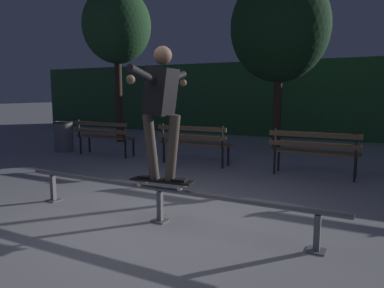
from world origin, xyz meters
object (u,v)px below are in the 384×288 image
park_bench_left_center (194,140)px  park_bench_right_center (314,148)px  grind_rail (160,194)px  trash_can (64,136)px  skateboarder (161,102)px  skateboard (162,181)px  park_bench_leftmost (104,134)px  tree_far_left (117,26)px  tree_behind_benches (280,28)px

park_bench_left_center → park_bench_right_center: size_ratio=1.00×
grind_rail → trash_can: size_ratio=5.37×
skateboarder → trash_can: skateboarder is taller
skateboard → park_bench_leftmost: size_ratio=0.50×
grind_rail → tree_far_left: 8.21m
trash_can → park_bench_right_center: bearing=-0.4°
grind_rail → tree_far_left: size_ratio=0.91×
grind_rail → park_bench_left_center: size_ratio=2.68×
park_bench_right_center → trash_can: park_bench_right_center is taller
tree_behind_benches → grind_rail: bearing=-87.6°
grind_rail → tree_behind_benches: tree_behind_benches is taller
skateboarder → tree_behind_benches: 6.54m
park_bench_leftmost → park_bench_right_center: same height
skateboard → park_bench_right_center: park_bench_right_center is taller
skateboard → tree_far_left: 8.16m
grind_rail → skateboard: bearing=0.0°
skateboarder → park_bench_left_center: 3.66m
grind_rail → park_bench_left_center: bearing=111.0°
park_bench_leftmost → park_bench_right_center: (4.98, 0.00, 0.00)m
grind_rail → park_bench_right_center: size_ratio=2.68×
park_bench_leftmost → skateboarder: bearing=-41.0°
skateboarder → tree_far_left: bearing=132.7°
park_bench_leftmost → trash_can: 1.42m
skateboard → park_bench_right_center: 3.51m
grind_rail → skateboard: 0.17m
park_bench_leftmost → tree_behind_benches: tree_behind_benches is taller
park_bench_left_center → trash_can: (-3.91, 0.04, -0.12)m
park_bench_leftmost → park_bench_left_center: 2.49m
skateboarder → park_bench_right_center: skateboarder is taller
grind_rail → trash_can: trash_can is taller
skateboarder → park_bench_leftmost: size_ratio=0.97×
skateboarder → trash_can: (-5.21, 3.34, -1.03)m
grind_rail → tree_behind_benches: size_ratio=0.92×
skateboarder → park_bench_right_center: bearing=70.1°
grind_rail → skateboarder: bearing=0.5°
park_bench_left_center → tree_behind_benches: bearing=71.6°
park_bench_leftmost → trash_can: size_ratio=2.01×
skateboarder → park_bench_leftmost: 5.11m
park_bench_left_center → park_bench_right_center: same height
grind_rail → park_bench_left_center: (-1.27, 3.30, 0.20)m
skateboarder → tree_behind_benches: (-0.30, 6.29, 1.79)m
grind_rail → park_bench_right_center: bearing=69.6°
skateboard → trash_can: size_ratio=1.00×
grind_rail → park_bench_leftmost: bearing=138.7°
park_bench_right_center → tree_far_left: size_ratio=0.34×
skateboard → trash_can: (-5.21, 3.34, -0.09)m
park_bench_right_center → tree_behind_benches: (-1.50, 2.99, 2.70)m
skateboard → park_bench_leftmost: bearing=139.0°
skateboard → skateboarder: skateboarder is taller
grind_rail → trash_can: 6.16m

